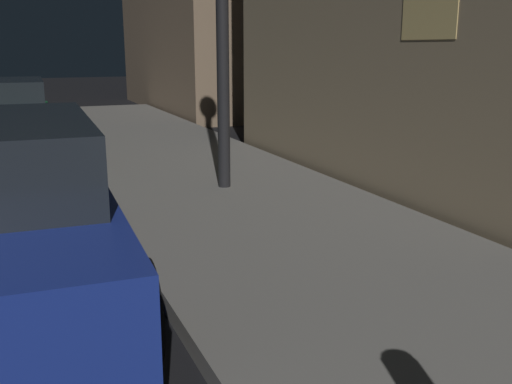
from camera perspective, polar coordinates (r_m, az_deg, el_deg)
The scene contains 0 objects.
Camera 1 is at (3.06, -1.04, 1.95)m, focal length 41.19 mm.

